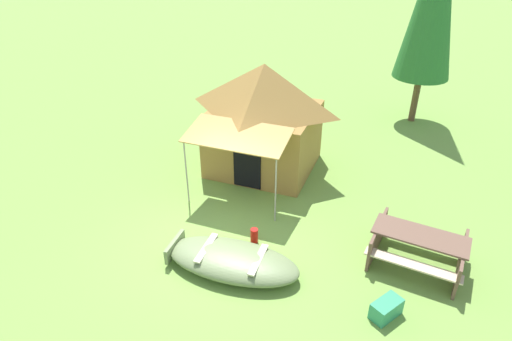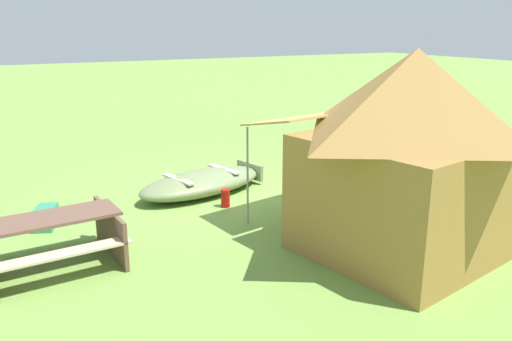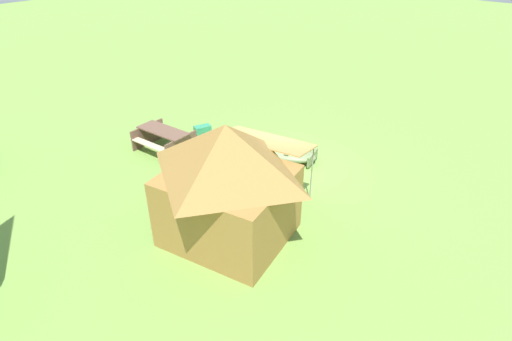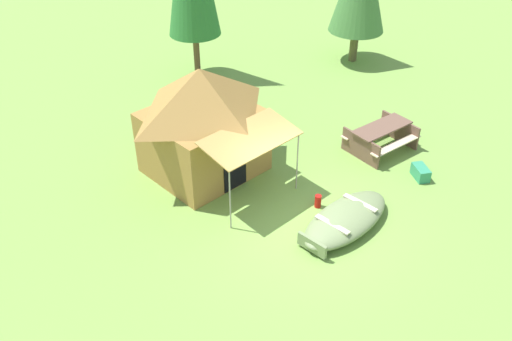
% 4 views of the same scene
% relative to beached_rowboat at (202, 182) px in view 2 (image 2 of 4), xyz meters
% --- Properties ---
extents(ground_plane, '(80.00, 80.00, 0.00)m').
position_rel_beached_rowboat_xyz_m(ground_plane, '(-0.75, 0.67, -0.23)').
color(ground_plane, '#729C43').
extents(beached_rowboat, '(3.03, 1.85, 0.45)m').
position_rel_beached_rowboat_xyz_m(beached_rowboat, '(0.00, 0.00, 0.00)').
color(beached_rowboat, '#6F8153').
rests_on(beached_rowboat, ground_plane).
extents(canvas_cabin_tent, '(3.43, 4.25, 3.03)m').
position_rel_beached_rowboat_xyz_m(canvas_cabin_tent, '(-1.63, 4.01, 1.34)').
color(canvas_cabin_tent, olive).
rests_on(canvas_cabin_tent, ground_plane).
extents(picnic_table, '(1.95, 1.54, 0.77)m').
position_rel_beached_rowboat_xyz_m(picnic_table, '(3.17, 2.14, 0.24)').
color(picnic_table, brown).
rests_on(picnic_table, ground_plane).
extents(cooler_box, '(0.51, 0.67, 0.34)m').
position_rel_beached_rowboat_xyz_m(cooler_box, '(3.07, 0.45, -0.06)').
color(cooler_box, '#308F64').
rests_on(cooler_box, ground_plane).
extents(fuel_can, '(0.23, 0.23, 0.35)m').
position_rel_beached_rowboat_xyz_m(fuel_can, '(-0.06, 0.98, -0.06)').
color(fuel_can, red).
rests_on(fuel_can, ground_plane).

